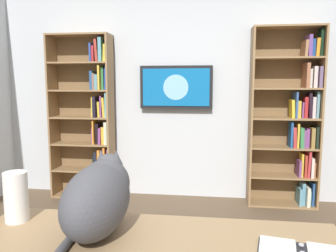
{
  "coord_description": "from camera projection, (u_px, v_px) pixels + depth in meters",
  "views": [
    {
      "loc": [
        -0.38,
        1.81,
        1.4
      ],
      "look_at": [
        -0.0,
        -1.02,
        1.03
      ],
      "focal_mm": 35.58,
      "sensor_mm": 36.0,
      "label": 1
    }
  ],
  "objects": [
    {
      "name": "wall_back",
      "position": [
        181.0,
        87.0,
        4.03
      ],
      "size": [
        4.52,
        0.06,
        2.7
      ],
      "primitive_type": "cube",
      "color": "silver",
      "rests_on": "ground"
    },
    {
      "name": "bookshelf_left",
      "position": [
        292.0,
        120.0,
        3.74
      ],
      "size": [
        0.76,
        0.28,
        2.01
      ],
      "color": "#937047",
      "rests_on": "ground"
    },
    {
      "name": "wall_mounted_tv",
      "position": [
        176.0,
        87.0,
        3.95
      ],
      "size": [
        0.86,
        0.07,
        0.51
      ],
      "color": "black"
    },
    {
      "name": "paper_towel_roll",
      "position": [
        16.0,
        197.0,
        1.58
      ],
      "size": [
        0.11,
        0.11,
        0.24
      ],
      "primitive_type": "cylinder",
      "color": "white",
      "rests_on": "desk"
    },
    {
      "name": "bookshelf_right",
      "position": [
        90.0,
        120.0,
        4.05
      ],
      "size": [
        0.75,
        0.28,
        1.97
      ],
      "color": "#937047",
      "rests_on": "ground"
    },
    {
      "name": "cat",
      "position": [
        100.0,
        195.0,
        1.47
      ],
      "size": [
        0.26,
        0.64,
        0.34
      ],
      "color": "#4C4C51",
      "rests_on": "desk"
    }
  ]
}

